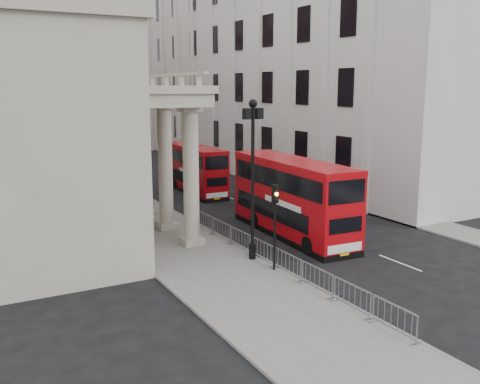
{
  "coord_description": "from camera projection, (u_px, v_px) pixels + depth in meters",
  "views": [
    {
      "loc": [
        -14.18,
        -19.36,
        9.03
      ],
      "look_at": [
        1.78,
        9.67,
        2.51
      ],
      "focal_mm": 40.0,
      "sensor_mm": 36.0,
      "label": 1
    }
  ],
  "objects": [
    {
      "name": "east_building",
      "position": [
        256.0,
        54.0,
        57.76
      ],
      "size": [
        8.0,
        55.0,
        25.0
      ],
      "primitive_type": "cube",
      "color": "beige",
      "rests_on": "ground"
    },
    {
      "name": "lamp_post_north",
      "position": [
        96.0,
        128.0,
        54.81
      ],
      "size": [
        1.05,
        0.44,
        8.32
      ],
      "color": "black",
      "rests_on": "sidewalk_west"
    },
    {
      "name": "sidewalk_west",
      "position": [
        89.0,
        186.0,
        49.46
      ],
      "size": [
        6.0,
        140.0,
        0.12
      ],
      "primitive_type": "cube",
      "color": "slate",
      "rests_on": "ground"
    },
    {
      "name": "pedestrian_a",
      "position": [
        109.0,
        202.0,
        38.05
      ],
      "size": [
        0.63,
        0.44,
        1.68
      ],
      "primitive_type": "imported",
      "rotation": [
        0.0,
        0.0,
        0.06
      ],
      "color": "black",
      "rests_on": "sidewalk_west"
    },
    {
      "name": "pedestrian_b",
      "position": [
        130.0,
        204.0,
        37.82
      ],
      "size": [
        0.92,
        0.81,
        1.58
      ],
      "primitive_type": "imported",
      "rotation": [
        0.0,
        0.0,
        3.46
      ],
      "color": "black",
      "rests_on": "sidewalk_west"
    },
    {
      "name": "crowd_barriers",
      "position": [
        274.0,
        257.0,
        26.71
      ],
      "size": [
        0.5,
        18.75,
        1.1
      ],
      "color": "gray",
      "rests_on": "sidewalk_west"
    },
    {
      "name": "ground",
      "position": [
        306.0,
        283.0,
        25.09
      ],
      "size": [
        260.0,
        260.0,
        0.0
      ],
      "primitive_type": "plane",
      "color": "black",
      "rests_on": "ground"
    },
    {
      "name": "bus_near",
      "position": [
        292.0,
        196.0,
        32.67
      ],
      "size": [
        3.25,
        11.06,
        4.72
      ],
      "rotation": [
        0.0,
        0.0,
        -0.06
      ],
      "color": "#AE080E",
      "rests_on": "ground"
    },
    {
      "name": "monument_column",
      "position": [
        55.0,
        51.0,
        103.94
      ],
      "size": [
        8.0,
        8.0,
        54.2
      ],
      "color": "#60605E",
      "rests_on": "ground"
    },
    {
      "name": "lamp_post_mid",
      "position": [
        148.0,
        142.0,
        41.06
      ],
      "size": [
        1.05,
        0.44,
        8.32
      ],
      "color": "black",
      "rests_on": "sidewalk_west"
    },
    {
      "name": "sidewalk_east",
      "position": [
        244.0,
        172.0,
        57.26
      ],
      "size": [
        3.0,
        140.0,
        0.12
      ],
      "primitive_type": "cube",
      "color": "slate",
      "rests_on": "ground"
    },
    {
      "name": "kerb",
      "position": [
        120.0,
        183.0,
        50.85
      ],
      "size": [
        0.2,
        140.0,
        0.14
      ],
      "primitive_type": "cube",
      "color": "slate",
      "rests_on": "ground"
    },
    {
      "name": "traffic_light",
      "position": [
        275.0,
        211.0,
        25.96
      ],
      "size": [
        0.28,
        0.33,
        4.3
      ],
      "color": "black",
      "rests_on": "sidewalk_west"
    },
    {
      "name": "portico_building",
      "position": [
        11.0,
        135.0,
        34.45
      ],
      "size": [
        9.0,
        28.0,
        12.0
      ],
      "primitive_type": "cube",
      "color": "gray",
      "rests_on": "ground"
    },
    {
      "name": "pedestrian_c",
      "position": [
        117.0,
        188.0,
        43.31
      ],
      "size": [
        0.93,
        0.65,
        1.81
      ],
      "primitive_type": "imported",
      "rotation": [
        0.0,
        0.0,
        6.37
      ],
      "color": "black",
      "rests_on": "sidewalk_west"
    },
    {
      "name": "lamp_post_south",
      "position": [
        253.0,
        169.0,
        27.3
      ],
      "size": [
        1.05,
        0.44,
        8.32
      ],
      "color": "black",
      "rests_on": "sidewalk_west"
    },
    {
      "name": "bus_far",
      "position": [
        195.0,
        168.0,
        46.32
      ],
      "size": [
        2.67,
        9.44,
        4.04
      ],
      "rotation": [
        0.0,
        0.0,
        -0.04
      ],
      "color": "#A0070D",
      "rests_on": "ground"
    }
  ]
}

